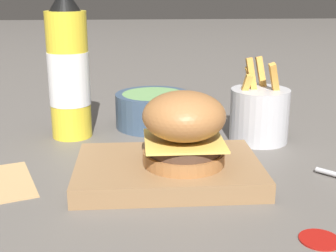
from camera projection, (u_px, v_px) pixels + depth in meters
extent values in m
plane|color=#5B5651|center=(129.00, 182.00, 0.62)|extent=(6.00, 6.00, 0.00)
cube|color=olive|center=(168.00, 170.00, 0.63)|extent=(0.25, 0.17, 0.03)
cylinder|color=#9E6638|center=(184.00, 158.00, 0.62)|extent=(0.11, 0.11, 0.02)
cylinder|color=#4C3323|center=(184.00, 147.00, 0.61)|extent=(0.10, 0.10, 0.01)
cube|color=#EAC656|center=(184.00, 141.00, 0.61)|extent=(0.10, 0.10, 0.00)
ellipsoid|color=#9E6638|center=(184.00, 117.00, 0.60)|extent=(0.11, 0.11, 0.06)
cylinder|color=yellow|center=(69.00, 76.00, 0.78)|extent=(0.07, 0.07, 0.21)
cylinder|color=silver|center=(69.00, 78.00, 0.79)|extent=(0.07, 0.07, 0.09)
cylinder|color=#B7B7BC|center=(259.00, 115.00, 0.78)|extent=(0.10, 0.10, 0.09)
cube|color=gold|center=(275.00, 86.00, 0.76)|extent=(0.03, 0.03, 0.08)
cube|color=gold|center=(244.00, 93.00, 0.76)|extent=(0.02, 0.02, 0.06)
cube|color=gold|center=(262.00, 82.00, 0.79)|extent=(0.02, 0.02, 0.09)
cube|color=gold|center=(252.00, 86.00, 0.79)|extent=(0.03, 0.03, 0.07)
cube|color=gold|center=(253.00, 84.00, 0.77)|extent=(0.03, 0.02, 0.09)
cylinder|color=#384C66|center=(154.00, 110.00, 0.86)|extent=(0.14, 0.14, 0.06)
cylinder|color=#669356|center=(153.00, 95.00, 0.86)|extent=(0.11, 0.11, 0.01)
cylinder|color=#9E140F|center=(320.00, 239.00, 0.48)|extent=(0.04, 0.04, 0.00)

